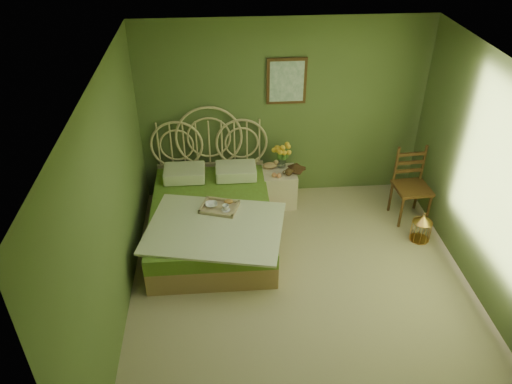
{
  "coord_description": "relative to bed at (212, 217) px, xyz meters",
  "views": [
    {
      "loc": [
        -0.88,
        -4.13,
        4.19
      ],
      "look_at": [
        -0.47,
        1.0,
        0.8
      ],
      "focal_mm": 35.0,
      "sensor_mm": 36.0,
      "label": 1
    }
  ],
  "objects": [
    {
      "name": "wall_right",
      "position": [
        3.04,
        -1.19,
        0.99
      ],
      "size": [
        0.0,
        4.5,
        4.5
      ],
      "primitive_type": "plane",
      "rotation": [
        1.57,
        0.0,
        -1.57
      ],
      "color": "#546836",
      "rests_on": "floor"
    },
    {
      "name": "bed",
      "position": [
        0.0,
        0.0,
        0.0
      ],
      "size": [
        1.83,
        2.31,
        1.43
      ],
      "color": "#A57F52",
      "rests_on": "floor"
    },
    {
      "name": "birdcage",
      "position": [
        2.74,
        -0.3,
        -0.12
      ],
      "size": [
        0.25,
        0.25,
        0.39
      ],
      "rotation": [
        0.0,
        0.0,
        0.33
      ],
      "color": "#CC8E41",
      "rests_on": "floor"
    },
    {
      "name": "cereal_bowl",
      "position": [
        0.01,
        -0.1,
        0.26
      ],
      "size": [
        0.18,
        0.18,
        0.04
      ],
      "primitive_type": "imported",
      "rotation": [
        0.0,
        0.0,
        0.15
      ],
      "color": "white",
      "rests_on": "bed"
    },
    {
      "name": "floor",
      "position": [
        1.04,
        -1.19,
        -0.31
      ],
      "size": [
        4.5,
        4.5,
        0.0
      ],
      "primitive_type": "plane",
      "color": "tan",
      "rests_on": "ground"
    },
    {
      "name": "coffee_cup",
      "position": [
        0.19,
        -0.21,
        0.28
      ],
      "size": [
        0.09,
        0.09,
        0.08
      ],
      "primitive_type": "imported",
      "rotation": [
        0.0,
        0.0,
        -0.13
      ],
      "color": "white",
      "rests_on": "bed"
    },
    {
      "name": "chair",
      "position": [
        2.74,
        0.29,
        0.26
      ],
      "size": [
        0.48,
        0.48,
        1.03
      ],
      "rotation": [
        0.0,
        0.0,
        0.06
      ],
      "color": "#3D2310",
      "rests_on": "floor"
    },
    {
      "name": "book_lower",
      "position": [
        1.16,
        0.75,
        0.22
      ],
      "size": [
        0.25,
        0.28,
        0.02
      ],
      "primitive_type": "imported",
      "rotation": [
        0.0,
        0.0,
        0.48
      ],
      "color": "#381E0F",
      "rests_on": "nightstand"
    },
    {
      "name": "book_upper",
      "position": [
        1.16,
        0.75,
        0.24
      ],
      "size": [
        0.26,
        0.28,
        0.02
      ],
      "primitive_type": "imported",
      "rotation": [
        0.0,
        0.0,
        -0.52
      ],
      "color": "#472819",
      "rests_on": "nightstand"
    },
    {
      "name": "wall_art",
      "position": [
        1.08,
        1.03,
        1.44
      ],
      "size": [
        0.54,
        0.04,
        0.64
      ],
      "color": "#3D2310",
      "rests_on": "wall_back"
    },
    {
      "name": "wall_back",
      "position": [
        1.04,
        1.06,
        0.99
      ],
      "size": [
        4.0,
        0.0,
        4.0
      ],
      "primitive_type": "plane",
      "rotation": [
        1.57,
        0.0,
        0.0
      ],
      "color": "#546836",
      "rests_on": "floor"
    },
    {
      "name": "wall_left",
      "position": [
        -0.96,
        -1.19,
        0.99
      ],
      "size": [
        0.0,
        4.5,
        4.5
      ],
      "primitive_type": "plane",
      "rotation": [
        1.57,
        0.0,
        1.57
      ],
      "color": "#546836",
      "rests_on": "floor"
    },
    {
      "name": "nightstand",
      "position": [
        0.99,
        0.74,
        0.03
      ],
      "size": [
        0.47,
        0.48,
        0.95
      ],
      "color": "beige",
      "rests_on": "floor"
    },
    {
      "name": "ceiling",
      "position": [
        1.04,
        -1.19,
        2.29
      ],
      "size": [
        4.5,
        4.5,
        0.0
      ],
      "primitive_type": "plane",
      "rotation": [
        3.14,
        0.0,
        0.0
      ],
      "color": "silver",
      "rests_on": "wall_back"
    }
  ]
}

